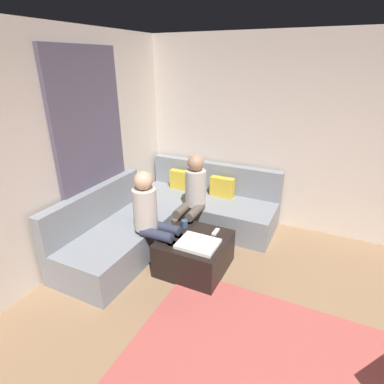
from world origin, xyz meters
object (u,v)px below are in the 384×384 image
coffee_mug (185,224)px  person_on_couch_side (152,216)px  person_on_couch_back (193,195)px  ottoman (194,253)px  sectional_couch (171,217)px  game_remote (216,232)px

coffee_mug → person_on_couch_side: person_on_couch_side is taller
person_on_couch_back → ottoman: bearing=117.4°
sectional_couch → game_remote: bearing=-23.0°
person_on_couch_back → game_remote: bearing=141.4°
game_remote → sectional_couch: bearing=157.0°
sectional_couch → ottoman: sectional_couch is taller
coffee_mug → person_on_couch_back: person_on_couch_back is taller
sectional_couch → person_on_couch_side: (0.15, -0.69, 0.38)m
sectional_couch → person_on_couch_back: 0.49m
game_remote → person_on_couch_side: size_ratio=0.12×
coffee_mug → game_remote: bearing=5.7°
game_remote → person_on_couch_side: person_on_couch_side is taller
ottoman → game_remote: size_ratio=5.07×
person_on_couch_back → person_on_couch_side: size_ratio=1.00×
sectional_couch → ottoman: 0.85m
person_on_couch_back → coffee_mug: bearing=103.0°
coffee_mug → person_on_couch_back: size_ratio=0.08×
coffee_mug → game_remote: coffee_mug is taller
coffee_mug → person_on_couch_side: size_ratio=0.08×
ottoman → person_on_couch_back: size_ratio=0.63×
ottoman → sectional_couch: bearing=138.3°
sectional_couch → game_remote: size_ratio=17.00×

